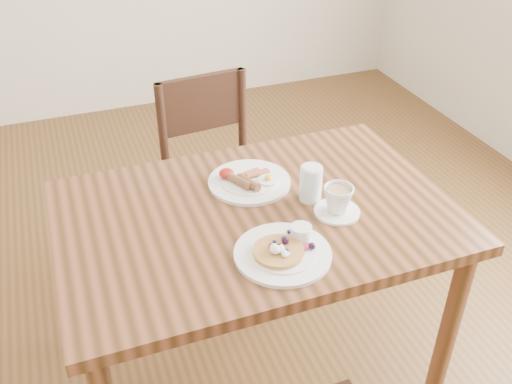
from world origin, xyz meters
TOP-DOWN VIEW (x-y plane):
  - ground at (0.00, 0.00)m, footprint 5.00×5.00m
  - dining_table at (0.00, 0.00)m, footprint 1.20×0.80m
  - chair_far at (0.07, 0.65)m, footprint 0.46×0.46m
  - pancake_plate at (0.00, -0.22)m, footprint 0.27×0.27m
  - breakfast_plate at (0.03, 0.15)m, footprint 0.27×0.27m
  - teacup_saucer at (0.23, -0.09)m, footprint 0.14×0.14m
  - water_glass at (0.18, 0.00)m, footprint 0.07×0.07m

SIDE VIEW (x-z plane):
  - ground at x=0.00m, z-range 0.00..0.00m
  - chair_far at x=0.07m, z-range 0.05..0.93m
  - dining_table at x=0.00m, z-range 0.28..1.03m
  - breakfast_plate at x=0.03m, z-range 0.74..0.78m
  - pancake_plate at x=0.00m, z-range 0.74..0.79m
  - teacup_saucer at x=0.23m, z-range 0.75..0.84m
  - water_glass at x=0.18m, z-range 0.75..0.87m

